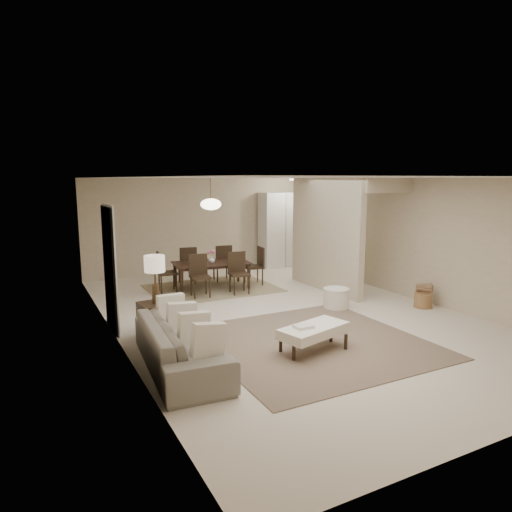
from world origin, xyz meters
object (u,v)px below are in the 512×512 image
round_pouf (336,298)px  wicker_basket (423,300)px  sofa (181,345)px  dining_table (212,276)px  pantry_cabinet (281,230)px  side_table (157,320)px  ottoman_bench (314,331)px

round_pouf → wicker_basket: round_pouf is taller
sofa → dining_table: sofa is taller
pantry_cabinet → wicker_basket: pantry_cabinet is taller
sofa → wicker_basket: (5.10, 0.63, -0.18)m
side_table → pantry_cabinet: bearing=41.7°
side_table → ottoman_bench: bearing=-42.3°
wicker_basket → sofa: bearing=-173.0°
pantry_cabinet → dining_table: pantry_cabinet is taller
round_pouf → dining_table: 3.02m
dining_table → wicker_basket: bearing=-40.5°
pantry_cabinet → ottoman_bench: size_ratio=1.80×
pantry_cabinet → ottoman_bench: bearing=-116.1°
ottoman_bench → side_table: 2.50m
side_table → round_pouf: 3.51m
ottoman_bench → wicker_basket: 3.34m
ottoman_bench → sofa: bearing=156.1°
ottoman_bench → side_table: bearing=122.7°
round_pouf → dining_table: bearing=120.5°
sofa → round_pouf: size_ratio=4.36×
side_table → round_pouf: (3.51, -0.02, -0.08)m
round_pouf → wicker_basket: size_ratio=1.47×
sofa → side_table: 1.39m
round_pouf → side_table: bearing=179.7°
round_pouf → dining_table: (-1.53, 2.60, 0.10)m
sofa → wicker_basket: bearing=-78.6°
dining_table → round_pouf: bearing=-52.6°
pantry_cabinet → round_pouf: bearing=-106.2°
sofa → dining_table: bearing=-22.7°
side_table → round_pouf: size_ratio=1.09×
round_pouf → pantry_cabinet: bearing=73.8°
sofa → round_pouf: 3.82m
pantry_cabinet → sofa: pantry_cabinet is taller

